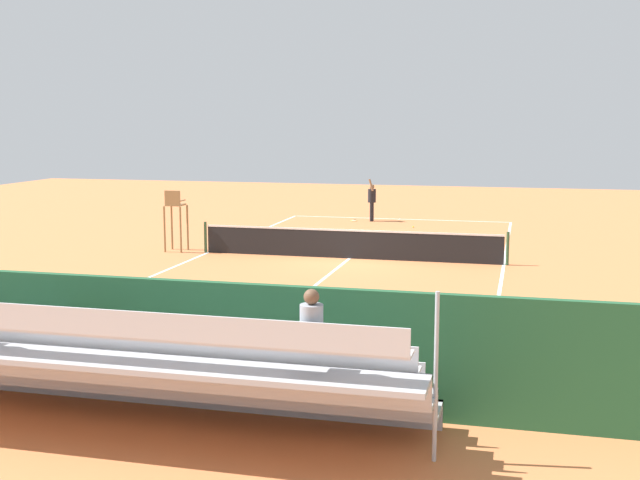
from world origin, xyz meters
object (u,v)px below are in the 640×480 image
object	(u,v)px
umpire_chair	(175,214)
tennis_player	(372,199)
equipment_bag	(285,384)
tennis_racket	(354,220)
tennis_net	(350,244)
bleacher_stand	(128,367)
courtside_bench	(374,366)
tennis_ball_near	(413,227)

from	to	relation	value
umpire_chair	tennis_player	distance (m)	11.21
equipment_bag	tennis_racket	bearing A→B (deg)	-81.02
tennis_net	equipment_bag	size ratio (longest dim) A/B	11.44
equipment_bag	bleacher_stand	bearing A→B (deg)	45.96
courtside_bench	tennis_player	bearing A→B (deg)	-79.33
tennis_player	tennis_racket	distance (m)	1.28
courtside_bench	tennis_racket	bearing A→B (deg)	-77.39
tennis_net	tennis_ball_near	distance (m)	8.29
umpire_chair	tennis_racket	bearing A→B (deg)	-113.45
tennis_net	tennis_player	size ratio (longest dim) A/B	5.35
equipment_bag	tennis_ball_near	size ratio (longest dim) A/B	13.64
courtside_bench	bleacher_stand	bearing A→B (deg)	31.50
tennis_player	tennis_ball_near	bearing A→B (deg)	140.48
courtside_bench	umpire_chair	bearing A→B (deg)	-54.44
bleacher_stand	umpire_chair	world-z (taller)	bleacher_stand
bleacher_stand	umpire_chair	xyz separation A→B (m)	(6.09, -15.31, 0.40)
bleacher_stand	courtside_bench	xyz separation A→B (m)	(-3.37, -2.07, -0.35)
equipment_bag	tennis_racket	xyz separation A→B (m)	(3.68, -23.26, -0.16)
tennis_net	bleacher_stand	distance (m)	15.35
tennis_net	tennis_player	world-z (taller)	tennis_player
equipment_bag	tennis_racket	size ratio (longest dim) A/B	1.58
tennis_racket	tennis_ball_near	xyz separation A→B (m)	(-2.92, 1.65, 0.02)
bleacher_stand	courtside_bench	size ratio (longest dim) A/B	5.03
bleacher_stand	umpire_chair	size ratio (longest dim) A/B	4.23
tennis_player	tennis_racket	size ratio (longest dim) A/B	3.38
umpire_chair	equipment_bag	bearing A→B (deg)	120.78
courtside_bench	tennis_player	size ratio (longest dim) A/B	0.93
courtside_bench	equipment_bag	size ratio (longest dim) A/B	2.00
courtside_bench	equipment_bag	distance (m)	1.55
bleacher_stand	tennis_ball_near	distance (m)	23.59
equipment_bag	tennis_ball_near	xyz separation A→B (m)	(0.76, -21.61, -0.15)
courtside_bench	tennis_racket	size ratio (longest dim) A/B	3.16
courtside_bench	equipment_bag	world-z (taller)	courtside_bench
umpire_chair	tennis_racket	xyz separation A→B (m)	(-4.29, -9.89, -1.30)
courtside_bench	tennis_racket	xyz separation A→B (m)	(5.18, -23.13, -0.54)
bleacher_stand	courtside_bench	distance (m)	3.97
equipment_bag	tennis_ball_near	world-z (taller)	equipment_bag
tennis_player	tennis_racket	bearing A→B (deg)	7.16
bleacher_stand	tennis_racket	distance (m)	25.28
tennis_player	tennis_net	bearing A→B (deg)	96.38
tennis_net	tennis_ball_near	size ratio (longest dim) A/B	156.06
umpire_chair	courtside_bench	bearing A→B (deg)	125.56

